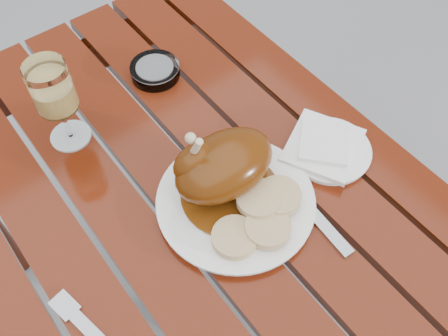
# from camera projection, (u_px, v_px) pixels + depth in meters

# --- Properties ---
(ground) EXTENTS (60.00, 60.00, 0.00)m
(ground) POSITION_uv_depth(u_px,v_px,m) (207.00, 332.00, 1.51)
(ground) COLOR slate
(ground) RESTS_ON ground
(table) EXTENTS (0.80, 1.20, 0.75)m
(table) POSITION_uv_depth(u_px,v_px,m) (202.00, 285.00, 1.20)
(table) COLOR #5E190B
(table) RESTS_ON ground
(dinner_plate) EXTENTS (0.31, 0.31, 0.02)m
(dinner_plate) POSITION_uv_depth(u_px,v_px,m) (236.00, 202.00, 0.89)
(dinner_plate) COLOR white
(dinner_plate) RESTS_ON table
(roast_duck) EXTENTS (0.19, 0.18, 0.14)m
(roast_duck) POSITION_uv_depth(u_px,v_px,m) (221.00, 166.00, 0.86)
(roast_duck) COLOR #5C2C0A
(roast_duck) RESTS_ON dinner_plate
(bread_dumplings) EXTENTS (0.19, 0.13, 0.03)m
(bread_dumplings) POSITION_uv_depth(u_px,v_px,m) (260.00, 215.00, 0.85)
(bread_dumplings) COLOR tan
(bread_dumplings) RESTS_ON dinner_plate
(wine_glass) EXTENTS (0.10, 0.10, 0.19)m
(wine_glass) POSITION_uv_depth(u_px,v_px,m) (58.00, 105.00, 0.91)
(wine_glass) COLOR #F9D571
(wine_glass) RESTS_ON table
(side_plate) EXTENTS (0.20, 0.20, 0.01)m
(side_plate) POSITION_uv_depth(u_px,v_px,m) (330.00, 151.00, 0.96)
(side_plate) COLOR white
(side_plate) RESTS_ON table
(napkin) EXTENTS (0.18, 0.18, 0.01)m
(napkin) POSITION_uv_depth(u_px,v_px,m) (323.00, 146.00, 0.95)
(napkin) COLOR white
(napkin) RESTS_ON side_plate
(ashtray) EXTENTS (0.12, 0.12, 0.03)m
(ashtray) POSITION_uv_depth(u_px,v_px,m) (155.00, 71.00, 1.07)
(ashtray) COLOR #B2B7BC
(ashtray) RESTS_ON table
(fork) EXTENTS (0.05, 0.16, 0.01)m
(fork) POSITION_uv_depth(u_px,v_px,m) (95.00, 336.00, 0.76)
(fork) COLOR gray
(fork) RESTS_ON table
(knife) EXTENTS (0.04, 0.23, 0.01)m
(knife) POSITION_uv_depth(u_px,v_px,m) (306.00, 206.00, 0.89)
(knife) COLOR gray
(knife) RESTS_ON table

